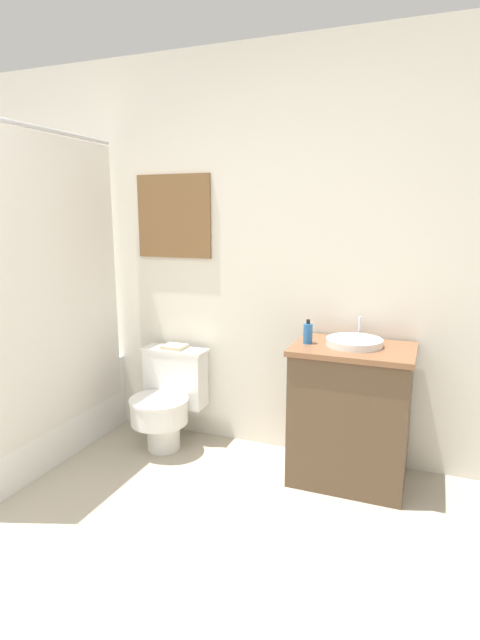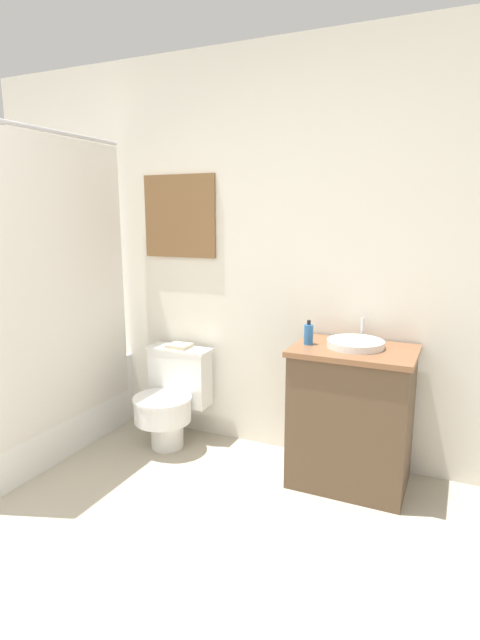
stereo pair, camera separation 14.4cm
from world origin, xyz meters
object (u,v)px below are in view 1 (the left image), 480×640
at_px(sink, 354,342).
at_px(book_on_tank, 175,347).
at_px(toilet, 167,398).
at_px(soap_bottle, 308,333).

relative_size(sink, book_on_tank, 2.34).
bearing_deg(sink, toilet, -179.37).
distance_m(soap_bottle, book_on_tank, 0.97).
bearing_deg(soap_bottle, sink, 10.84).
distance_m(toilet, soap_bottle, 1.08).
height_order(toilet, soap_bottle, soap_bottle).
bearing_deg(sink, soap_bottle, -169.16).
distance_m(toilet, sink, 1.29).
bearing_deg(toilet, book_on_tank, 90.00).
distance_m(toilet, book_on_tank, 0.34).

